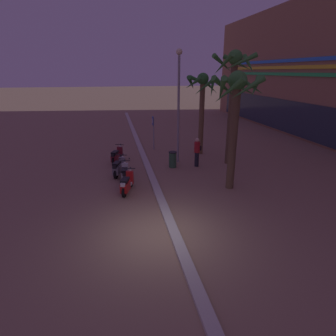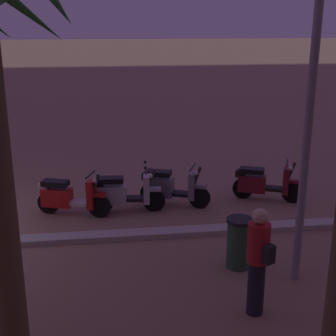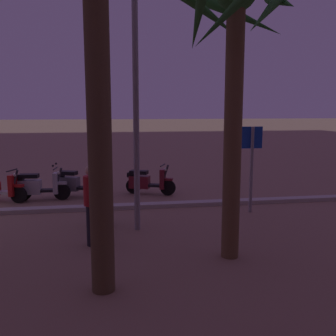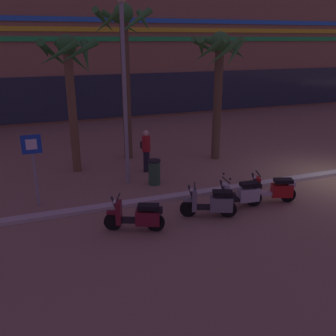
{
  "view_description": "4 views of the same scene",
  "coord_description": "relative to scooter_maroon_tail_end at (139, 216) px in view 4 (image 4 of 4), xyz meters",
  "views": [
    {
      "loc": [
        8.5,
        -1.37,
        5.44
      ],
      "look_at": [
        -4.14,
        1.14,
        0.97
      ],
      "focal_mm": 29.98,
      "sensor_mm": 36.0,
      "label": 1
    },
    {
      "loc": [
        -4.68,
        9.63,
        4.36
      ],
      "look_at": [
        -5.96,
        0.03,
        1.34
      ],
      "focal_mm": 51.27,
      "sensor_mm": 36.0,
      "label": 2
    },
    {
      "loc": [
        -7.2,
        11.28,
        2.87
      ],
      "look_at": [
        -8.82,
        1.33,
        1.29
      ],
      "focal_mm": 40.3,
      "sensor_mm": 36.0,
      "label": 3
    },
    {
      "loc": [
        -10.92,
        -10.31,
        5.17
      ],
      "look_at": [
        -7.14,
        0.08,
        1.29
      ],
      "focal_mm": 39.41,
      "sensor_mm": 36.0,
      "label": 4
    }
  ],
  "objects": [
    {
      "name": "scooter_maroon_tail_end",
      "position": [
        0.0,
        0.0,
        0.0
      ],
      "size": [
        1.64,
        0.86,
        1.04
      ],
      "color": "black",
      "rests_on": "ground"
    },
    {
      "name": "scooter_red_second_in_line",
      "position": [
        4.75,
        0.35,
        0.0
      ],
      "size": [
        1.7,
        0.8,
        1.04
      ],
      "color": "black",
      "rests_on": "ground"
    },
    {
      "name": "palm_tree_far_corner",
      "position": [
        5.1,
        5.34,
        3.66
      ],
      "size": [
        2.4,
        2.34,
        5.47
      ],
      "color": "brown",
      "rests_on": "ground"
    },
    {
      "name": "scooter_grey_far_back",
      "position": [
        2.35,
        0.05,
        0.02
      ],
      "size": [
        1.65,
        0.85,
        1.04
      ],
      "color": "black",
      "rests_on": "ground"
    },
    {
      "name": "palm_tree_near_sign",
      "position": [
        -1.05,
        5.73,
        3.57
      ],
      "size": [
        2.28,
        2.3,
        5.34
      ],
      "color": "brown",
      "rests_on": "ground"
    },
    {
      "name": "curb_strip",
      "position": [
        8.51,
        1.76,
        -0.38
      ],
      "size": [
        60.0,
        0.36,
        0.12
      ],
      "primitive_type": "cube",
      "color": "#BCB7AD",
      "rests_on": "ground"
    },
    {
      "name": "street_lamp",
      "position": [
        0.63,
        3.76,
        3.61
      ],
      "size": [
        0.36,
        0.36,
        6.63
      ],
      "color": "#939399",
      "rests_on": "ground"
    },
    {
      "name": "pedestrian_strolling_near_curb",
      "position": [
        1.64,
        4.68,
        0.49
      ],
      "size": [
        0.37,
        0.46,
        1.74
      ],
      "color": "black",
      "rests_on": "ground"
    },
    {
      "name": "mall_facade_backdrop",
      "position": [
        4.15,
        21.23,
        5.1
      ],
      "size": [
        52.0,
        12.1,
        11.09
      ],
      "color": "#9E7051",
      "rests_on": "ground"
    },
    {
      "name": "crossing_sign",
      "position": [
        -2.64,
        2.7,
        1.06
      ],
      "size": [
        0.6,
        0.13,
        2.4
      ],
      "color": "#939399",
      "rests_on": "ground"
    },
    {
      "name": "scooter_silver_lead_nearest",
      "position": [
        3.49,
        0.33,
        0.02
      ],
      "size": [
        1.73,
        0.56,
        1.17
      ],
      "color": "black",
      "rests_on": "ground"
    },
    {
      "name": "litter_bin",
      "position": [
        1.51,
        3.23,
        0.04
      ],
      "size": [
        0.48,
        0.48,
        0.95
      ],
      "color": "#2D5638",
      "rests_on": "ground"
    },
    {
      "name": "palm_tree_by_mall_entrance",
      "position": [
        1.39,
        6.77,
        4.37
      ],
      "size": [
        2.39,
        2.57,
        6.56
      ],
      "color": "brown",
      "rests_on": "ground"
    }
  ]
}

